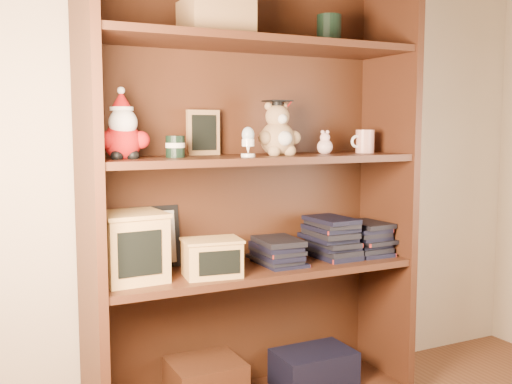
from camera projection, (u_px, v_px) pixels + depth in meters
bookcase at (249, 202)px, 2.18m from camera, size 1.20×0.35×1.60m
shelf_lower at (256, 270)px, 2.16m from camera, size 1.14×0.33×0.02m
shelf_upper at (256, 159)px, 2.12m from camera, size 1.14×0.33×0.02m
santa_plush at (123, 132)px, 1.89m from camera, size 0.17×0.12×0.24m
teachers_tin at (175, 146)px, 1.98m from camera, size 0.07×0.07×0.07m
chalkboard_plaque at (203, 133)px, 2.14m from camera, size 0.13×0.07×0.16m
egg_cup at (248, 141)px, 2.02m from camera, size 0.05×0.05×0.10m
grad_teddy_bear at (278, 134)px, 2.14m from camera, size 0.17×0.14×0.20m
pink_figurine at (325, 145)px, 2.24m from camera, size 0.06×0.06×0.09m
teacher_mug at (364, 141)px, 2.32m from camera, size 0.10×0.07×0.09m
certificate_frame at (155, 237)px, 2.13m from camera, size 0.18×0.05×0.22m
treats_box at (132, 246)px, 1.95m from camera, size 0.22×0.22×0.22m
pencils_box at (212, 257)px, 2.01m from camera, size 0.21×0.16×0.13m
book_stack_left at (276, 251)px, 2.19m from camera, size 0.14×0.20×0.10m
book_stack_mid at (331, 239)px, 2.30m from camera, size 0.14×0.20×0.14m
book_stack_right at (366, 238)px, 2.37m from camera, size 0.14×0.20×0.13m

